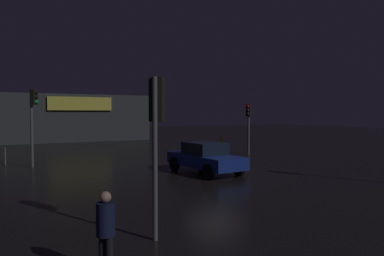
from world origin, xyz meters
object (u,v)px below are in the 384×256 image
car_near (205,157)px  pedestrian (106,228)px  traffic_signal_cross_left (157,119)px  traffic_signal_opposite (248,119)px  traffic_signal_cross_right (33,112)px  store_building (74,118)px

car_near → pedestrian: pedestrian is taller
car_near → pedestrian: bearing=-130.2°
traffic_signal_cross_left → car_near: size_ratio=0.82×
traffic_signal_opposite → traffic_signal_cross_right: (-14.06, 0.96, 0.48)m
traffic_signal_cross_left → store_building: bearing=81.8°
pedestrian → store_building: bearing=79.5°
traffic_signal_opposite → traffic_signal_cross_left: (-12.76, -12.83, 0.30)m
pedestrian → traffic_signal_cross_left: bearing=41.3°
traffic_signal_opposite → traffic_signal_cross_left: bearing=-134.9°
store_building → traffic_signal_cross_right: (-6.12, -19.57, 0.55)m
pedestrian → traffic_signal_cross_right: bearing=88.7°
traffic_signal_opposite → pedestrian: size_ratio=2.32×
traffic_signal_cross_left → traffic_signal_opposite: bearing=45.1°
traffic_signal_cross_left → car_near: traffic_signal_cross_left is taller
traffic_signal_opposite → traffic_signal_cross_left: traffic_signal_cross_left is taller
traffic_signal_opposite → traffic_signal_cross_right: size_ratio=0.85×
traffic_signal_cross_right → traffic_signal_cross_left: bearing=-84.6°
traffic_signal_opposite → traffic_signal_cross_left: size_ratio=0.96×
car_near → traffic_signal_cross_left: bearing=-128.2°
car_near → pedestrian: size_ratio=2.95×
store_building → car_near: size_ratio=3.30×
car_near → traffic_signal_opposite: bearing=37.8°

